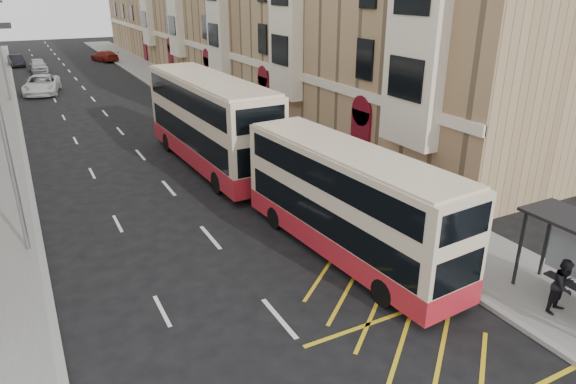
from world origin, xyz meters
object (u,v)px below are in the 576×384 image
double_decker_front (347,203)px  street_lamp_far (0,46)px  car_dark (16,61)px  double_decker_rear (210,122)px  street_lamp_near (5,132)px  pedestrian_far (422,223)px  white_van (42,85)px  car_silver (38,65)px  car_red (105,56)px  pedestrian_mid (564,286)px

double_decker_front → street_lamp_far: bearing=101.8°
double_decker_front → car_dark: bearing=94.5°
double_decker_rear → street_lamp_near: bearing=-148.8°
street_lamp_far → double_decker_front: bearing=-73.9°
double_decker_front → pedestrian_far: 3.02m
street_lamp_far → double_decker_rear: size_ratio=0.65×
street_lamp_far → white_van: bearing=44.8°
car_silver → street_lamp_far: bearing=-102.8°
street_lamp_far → double_decker_front: size_ratio=0.78×
car_red → street_lamp_near: bearing=59.3°
pedestrian_mid → white_van: size_ratio=0.29×
pedestrian_far → car_silver: (-9.75, 53.17, -0.34)m
pedestrian_far → car_dark: 60.66m
double_decker_front → car_red: (1.17, 57.98, -1.37)m
pedestrian_mid → double_decker_rear: bearing=99.3°
street_lamp_near → car_dark: size_ratio=1.90×
pedestrian_far → white_van: (-10.30, 39.29, -0.28)m
car_red → white_van: bearing=47.6°
street_lamp_near → pedestrian_far: street_lamp_near is taller
white_van → car_red: size_ratio=1.25×
street_lamp_near → pedestrian_mid: size_ratio=4.62×
double_decker_rear → car_dark: bearing=98.2°
double_decker_front → pedestrian_far: bearing=-25.7°
street_lamp_far → car_red: 25.46m
pedestrian_mid → white_van: pedestrian_mid is taller
double_decker_front → car_red: size_ratio=2.14×
pedestrian_mid → pedestrian_far: pedestrian_far is taller
double_decker_front → double_decker_rear: bearing=90.0°
street_lamp_near → white_van: street_lamp_near is taller
car_red → double_decker_rear: bearing=69.1°
double_decker_rear → pedestrian_far: size_ratio=6.34×
double_decker_front → car_red: 58.01m
street_lamp_far → white_van: (2.67, 2.66, -3.80)m
double_decker_rear → pedestrian_far: (3.56, -12.77, -1.35)m
car_red → double_decker_front: bearing=70.5°
car_red → car_dark: bearing=-21.0°
double_decker_front → pedestrian_mid: bearing=-64.5°
pedestrian_mid → double_decker_front: bearing=115.2°
street_lamp_near → pedestrian_far: 14.99m
car_dark → double_decker_rear: bearing=-86.6°
pedestrian_mid → street_lamp_far: bearing=103.7°
street_lamp_far → double_decker_rear: (9.41, -23.87, -2.17)m
double_decker_front → car_silver: bearing=93.3°
double_decker_rear → white_van: (-6.73, 26.53, -1.63)m
double_decker_rear → car_red: (2.07, 46.25, -1.77)m
double_decker_front → pedestrian_far: double_decker_front is taller
double_decker_rear → white_van: double_decker_rear is taller
street_lamp_near → pedestrian_far: size_ratio=4.15×
double_decker_front → car_red: bearing=84.5°
car_silver → car_dark: car_silver is taller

